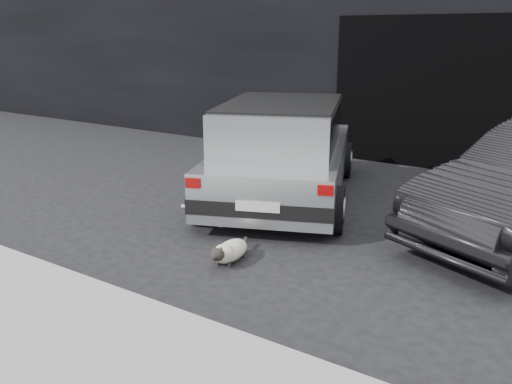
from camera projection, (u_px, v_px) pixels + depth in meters
The scene contains 7 objects.
ground at pixel (270, 223), 6.84m from camera, with size 80.00×80.00×0.00m, color black.
building_facade at pixel (480, 22), 10.40m from camera, with size 34.00×4.00×5.00m, color black.
garage_opening at pixel (446, 95), 9.13m from camera, with size 4.00×0.10×2.60m, color black.
curb at pixel (202, 334), 4.21m from camera, with size 18.00×0.25×0.12m, color gray.
silver_hatchback at pixel (282, 146), 7.63m from camera, with size 3.01×4.17×1.41m.
cat_siamese at pixel (228, 252), 5.63m from camera, with size 0.31×0.78×0.27m.
cat_white at pixel (215, 208), 6.77m from camera, with size 0.86×0.30×0.40m.
Camera 1 is at (3.40, -5.48, 2.31)m, focal length 38.00 mm.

